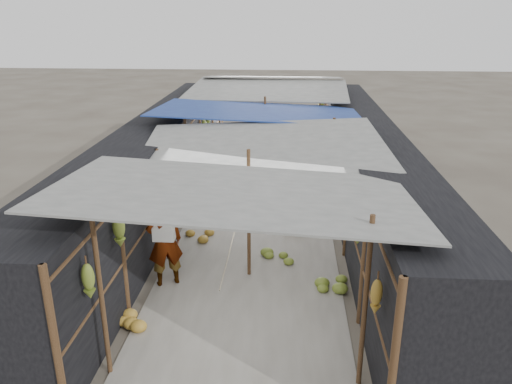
% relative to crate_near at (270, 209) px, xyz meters
% --- Properties ---
extents(ground, '(80.00, 80.00, 0.00)m').
position_rel_crate_near_xyz_m(ground, '(-0.30, -6.18, -0.16)').
color(ground, '#6B6356').
rests_on(ground, ground).
extents(aisle_slab, '(3.60, 16.00, 0.02)m').
position_rel_crate_near_xyz_m(aisle_slab, '(-0.30, 0.32, -0.15)').
color(aisle_slab, '#9E998E').
rests_on(aisle_slab, ground).
extents(stall_left, '(1.40, 15.00, 2.30)m').
position_rel_crate_near_xyz_m(stall_left, '(-3.00, 0.32, 0.99)').
color(stall_left, black).
rests_on(stall_left, ground).
extents(stall_right, '(1.40, 15.00, 2.30)m').
position_rel_crate_near_xyz_m(stall_right, '(2.40, 0.32, 0.99)').
color(stall_right, black).
rests_on(stall_right, ground).
extents(crate_near, '(0.58, 0.50, 0.31)m').
position_rel_crate_near_xyz_m(crate_near, '(0.00, 0.00, 0.00)').
color(crate_near, '#96754C').
rests_on(crate_near, ground).
extents(crate_mid, '(0.54, 0.46, 0.29)m').
position_rel_crate_near_xyz_m(crate_mid, '(0.62, -1.05, -0.01)').
color(crate_mid, '#96754C').
rests_on(crate_mid, ground).
extents(crate_back, '(0.44, 0.37, 0.26)m').
position_rel_crate_near_xyz_m(crate_back, '(-0.39, 4.74, -0.03)').
color(crate_back, '#96754C').
rests_on(crate_back, ground).
extents(black_basin, '(0.60, 0.60, 0.18)m').
position_rel_crate_near_xyz_m(black_basin, '(0.50, 1.17, -0.07)').
color(black_basin, black).
rests_on(black_basin, ground).
extents(vendor_elderly, '(0.79, 0.68, 1.82)m').
position_rel_crate_near_xyz_m(vendor_elderly, '(-1.85, -3.64, 0.75)').
color(vendor_elderly, silver).
rests_on(vendor_elderly, ground).
extents(shopper_blue, '(0.76, 0.61, 1.52)m').
position_rel_crate_near_xyz_m(shopper_blue, '(-0.41, 3.35, 0.60)').
color(shopper_blue, navy).
rests_on(shopper_blue, ground).
extents(vendor_seated, '(0.46, 0.69, 1.00)m').
position_rel_crate_near_xyz_m(vendor_seated, '(0.72, 0.17, 0.34)').
color(vendor_seated, '#4B4641').
rests_on(vendor_seated, ground).
extents(market_canopy, '(5.62, 15.20, 2.77)m').
position_rel_crate_near_xyz_m(market_canopy, '(-0.27, 0.66, 2.25)').
color(market_canopy, brown).
rests_on(market_canopy, ground).
extents(hanging_bananas, '(3.96, 13.70, 0.74)m').
position_rel_crate_near_xyz_m(hanging_bananas, '(-0.38, 0.28, 1.51)').
color(hanging_bananas, olive).
rests_on(hanging_bananas, ground).
extents(floor_bananas, '(4.05, 10.83, 0.36)m').
position_rel_crate_near_xyz_m(floor_bananas, '(-0.48, -0.04, -0.00)').
color(floor_bananas, olive).
rests_on(floor_bananas, ground).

